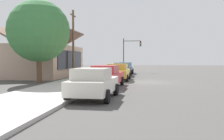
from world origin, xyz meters
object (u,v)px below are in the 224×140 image
at_px(traffic_light_main, 130,49).
at_px(utility_pole_wooden, 73,42).
at_px(car_skyblue, 126,68).
at_px(car_ivory, 94,83).
at_px(car_mustard, 118,72).
at_px(shade_tree, 39,31).
at_px(fire_hydrant_red, 108,73).
at_px(car_charcoal, 122,69).
at_px(car_cherry, 107,76).

bearing_deg(traffic_light_main, utility_pole_wooden, 153.67).
bearing_deg(car_skyblue, car_ivory, 178.88).
relative_size(car_mustard, shade_tree, 0.65).
xyz_separation_m(car_mustard, utility_pole_wooden, (3.86, 5.55, 3.11)).
relative_size(car_ivory, traffic_light_main, 0.84).
xyz_separation_m(traffic_light_main, fire_hydrant_red, (-11.91, 1.66, -2.99)).
height_order(car_charcoal, fire_hydrant_red, car_charcoal).
height_order(car_ivory, traffic_light_main, traffic_light_main).
distance_m(car_cherry, car_charcoal, 11.64).
relative_size(car_cherry, fire_hydrant_red, 6.93).
relative_size(car_ivory, fire_hydrant_red, 6.18).
xyz_separation_m(car_mustard, fire_hydrant_red, (3.39, 1.55, -0.32)).
height_order(car_mustard, fire_hydrant_red, car_mustard).
bearing_deg(fire_hydrant_red, car_skyblue, -9.42).
distance_m(car_ivory, shade_tree, 10.53).
xyz_separation_m(car_skyblue, shade_tree, (-14.83, 6.10, 3.57)).
height_order(car_cherry, shade_tree, shade_tree).
bearing_deg(car_mustard, car_skyblue, 1.45).
height_order(car_mustard, car_skyblue, same).
distance_m(shade_tree, utility_pole_wooden, 7.42).
height_order(car_charcoal, shade_tree, shade_tree).
relative_size(car_charcoal, shade_tree, 0.66).
distance_m(car_charcoal, car_skyblue, 5.53).
relative_size(shade_tree, traffic_light_main, 1.34).
bearing_deg(car_skyblue, traffic_light_main, -6.62).
bearing_deg(shade_tree, car_mustard, -61.03).
bearing_deg(car_charcoal, shade_tree, 148.64).
distance_m(car_mustard, car_skyblue, 11.33).
bearing_deg(fire_hydrant_red, shade_tree, 145.26).
distance_m(car_ivory, car_cherry, 5.30).
height_order(car_mustard, traffic_light_main, traffic_light_main).
distance_m(utility_pole_wooden, fire_hydrant_red, 5.29).
bearing_deg(car_skyblue, fire_hydrant_red, 168.88).
distance_m(car_ivory, utility_pole_wooden, 16.28).
xyz_separation_m(car_mustard, car_charcoal, (5.80, 0.22, -0.00)).
distance_m(car_cherry, utility_pole_wooden, 11.51).
relative_size(car_skyblue, utility_pole_wooden, 0.60).
relative_size(car_cherry, car_mustard, 1.07).
xyz_separation_m(car_mustard, shade_tree, (-3.50, 6.33, 3.56)).
distance_m(traffic_light_main, fire_hydrant_red, 12.39).
bearing_deg(car_skyblue, car_mustard, 179.49).
relative_size(car_ivory, car_mustard, 0.96).
bearing_deg(shade_tree, utility_pole_wooden, -6.04).
bearing_deg(car_skyblue, utility_pole_wooden, 142.86).
height_order(car_skyblue, shade_tree, shade_tree).
height_order(car_ivory, utility_pole_wooden, utility_pole_wooden).
bearing_deg(traffic_light_main, car_mustard, 179.60).
bearing_deg(car_cherry, car_skyblue, 2.34).
xyz_separation_m(car_cherry, fire_hydrant_red, (9.22, 1.37, -0.32)).
bearing_deg(car_charcoal, traffic_light_main, -0.07).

